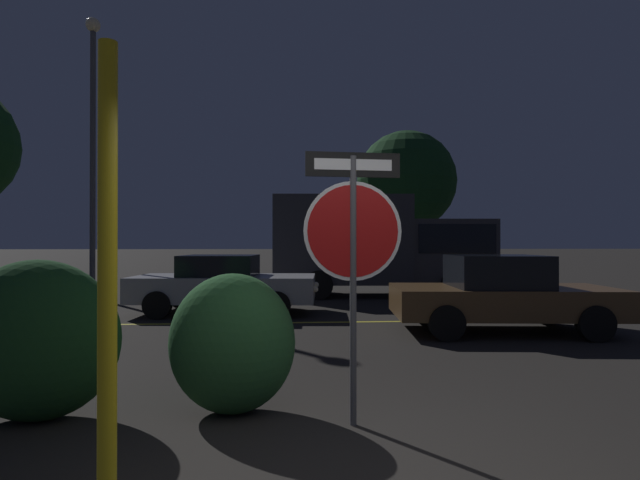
{
  "coord_description": "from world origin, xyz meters",
  "views": [
    {
      "loc": [
        -0.62,
        -3.07,
        1.62
      ],
      "look_at": [
        -0.12,
        4.25,
        1.67
      ],
      "focal_mm": 28.0,
      "sensor_mm": 36.0,
      "label": 1
    }
  ],
  "objects_px": {
    "passing_car_3": "(501,294)",
    "street_lamp": "(93,128)",
    "yellow_pole_left": "(107,278)",
    "hedge_bush_2": "(233,343)",
    "passing_car_2": "(224,284)",
    "stop_sign": "(353,233)",
    "hedge_bush_1": "(37,340)",
    "delivery_truck": "(381,244)",
    "tree_1": "(406,181)"
  },
  "relations": [
    {
      "from": "passing_car_3",
      "to": "street_lamp",
      "type": "distance_m",
      "value": 12.14
    },
    {
      "from": "yellow_pole_left",
      "to": "hedge_bush_2",
      "type": "xyz_separation_m",
      "value": [
        0.55,
        1.75,
        -0.75
      ]
    },
    {
      "from": "passing_car_2",
      "to": "passing_car_3",
      "type": "distance_m",
      "value": 6.0
    },
    {
      "from": "passing_car_2",
      "to": "street_lamp",
      "type": "relative_size",
      "value": 0.52
    },
    {
      "from": "stop_sign",
      "to": "passing_car_3",
      "type": "xyz_separation_m",
      "value": [
        3.31,
        4.43,
        -1.02
      ]
    },
    {
      "from": "hedge_bush_1",
      "to": "hedge_bush_2",
      "type": "relative_size",
      "value": 1.12
    },
    {
      "from": "hedge_bush_2",
      "to": "street_lamp",
      "type": "xyz_separation_m",
      "value": [
        -5.15,
        10.18,
        4.33
      ]
    },
    {
      "from": "stop_sign",
      "to": "hedge_bush_1",
      "type": "xyz_separation_m",
      "value": [
        -2.87,
        0.3,
        -0.98
      ]
    },
    {
      "from": "stop_sign",
      "to": "yellow_pole_left",
      "type": "relative_size",
      "value": 0.86
    },
    {
      "from": "yellow_pole_left",
      "to": "hedge_bush_2",
      "type": "height_order",
      "value": "yellow_pole_left"
    },
    {
      "from": "passing_car_2",
      "to": "hedge_bush_1",
      "type": "bearing_deg",
      "value": -2.68
    },
    {
      "from": "passing_car_2",
      "to": "street_lamp",
      "type": "xyz_separation_m",
      "value": [
        -4.23,
        3.37,
        4.31
      ]
    },
    {
      "from": "stop_sign",
      "to": "delivery_truck",
      "type": "distance_m",
      "value": 11.0
    },
    {
      "from": "hedge_bush_1",
      "to": "passing_car_3",
      "type": "distance_m",
      "value": 7.43
    },
    {
      "from": "yellow_pole_left",
      "to": "street_lamp",
      "type": "relative_size",
      "value": 0.34
    },
    {
      "from": "passing_car_2",
      "to": "tree_1",
      "type": "distance_m",
      "value": 12.16
    },
    {
      "from": "passing_car_3",
      "to": "street_lamp",
      "type": "relative_size",
      "value": 0.5
    },
    {
      "from": "stop_sign",
      "to": "yellow_pole_left",
      "type": "bearing_deg",
      "value": -144.8
    },
    {
      "from": "passing_car_2",
      "to": "street_lamp",
      "type": "height_order",
      "value": "street_lamp"
    },
    {
      "from": "stop_sign",
      "to": "tree_1",
      "type": "relative_size",
      "value": 0.38
    },
    {
      "from": "hedge_bush_1",
      "to": "tree_1",
      "type": "bearing_deg",
      "value": 65.69
    },
    {
      "from": "delivery_truck",
      "to": "stop_sign",
      "type": "bearing_deg",
      "value": -8.86
    },
    {
      "from": "delivery_truck",
      "to": "tree_1",
      "type": "bearing_deg",
      "value": 162.73
    },
    {
      "from": "tree_1",
      "to": "hedge_bush_1",
      "type": "bearing_deg",
      "value": -114.31
    },
    {
      "from": "passing_car_3",
      "to": "tree_1",
      "type": "bearing_deg",
      "value": 179.39
    },
    {
      "from": "hedge_bush_2",
      "to": "delivery_truck",
      "type": "relative_size",
      "value": 0.2
    },
    {
      "from": "hedge_bush_1",
      "to": "passing_car_3",
      "type": "relative_size",
      "value": 0.36
    },
    {
      "from": "yellow_pole_left",
      "to": "street_lamp",
      "type": "distance_m",
      "value": 13.27
    },
    {
      "from": "delivery_truck",
      "to": "passing_car_3",
      "type": "bearing_deg",
      "value": 12.2
    },
    {
      "from": "tree_1",
      "to": "stop_sign",
      "type": "bearing_deg",
      "value": -105.23
    },
    {
      "from": "street_lamp",
      "to": "hedge_bush_2",
      "type": "bearing_deg",
      "value": -63.17
    },
    {
      "from": "delivery_truck",
      "to": "tree_1",
      "type": "height_order",
      "value": "tree_1"
    },
    {
      "from": "hedge_bush_1",
      "to": "tree_1",
      "type": "distance_m",
      "value": 18.39
    },
    {
      "from": "tree_1",
      "to": "hedge_bush_2",
      "type": "bearing_deg",
      "value": -109.09
    },
    {
      "from": "hedge_bush_2",
      "to": "delivery_truck",
      "type": "height_order",
      "value": "delivery_truck"
    },
    {
      "from": "yellow_pole_left",
      "to": "tree_1",
      "type": "height_order",
      "value": "tree_1"
    },
    {
      "from": "passing_car_3",
      "to": "passing_car_2",
      "type": "bearing_deg",
      "value": -112.11
    },
    {
      "from": "hedge_bush_2",
      "to": "passing_car_2",
      "type": "xyz_separation_m",
      "value": [
        -0.92,
        6.8,
        0.01
      ]
    },
    {
      "from": "hedge_bush_2",
      "to": "passing_car_2",
      "type": "height_order",
      "value": "passing_car_2"
    },
    {
      "from": "stop_sign",
      "to": "yellow_pole_left",
      "type": "height_order",
      "value": "yellow_pole_left"
    },
    {
      "from": "hedge_bush_1",
      "to": "street_lamp",
      "type": "relative_size",
      "value": 0.18
    },
    {
      "from": "hedge_bush_2",
      "to": "tree_1",
      "type": "distance_m",
      "value": 17.69
    },
    {
      "from": "hedge_bush_1",
      "to": "tree_1",
      "type": "height_order",
      "value": "tree_1"
    },
    {
      "from": "yellow_pole_left",
      "to": "hedge_bush_1",
      "type": "distance_m",
      "value": 2.17
    },
    {
      "from": "hedge_bush_1",
      "to": "passing_car_2",
      "type": "relative_size",
      "value": 0.35
    },
    {
      "from": "hedge_bush_2",
      "to": "hedge_bush_1",
      "type": "bearing_deg",
      "value": -177.52
    },
    {
      "from": "hedge_bush_1",
      "to": "passing_car_3",
      "type": "bearing_deg",
      "value": 33.75
    },
    {
      "from": "passing_car_3",
      "to": "yellow_pole_left",
      "type": "bearing_deg",
      "value": -35.38
    },
    {
      "from": "yellow_pole_left",
      "to": "delivery_truck",
      "type": "relative_size",
      "value": 0.42
    },
    {
      "from": "hedge_bush_2",
      "to": "passing_car_3",
      "type": "xyz_separation_m",
      "value": [
        4.41,
        4.05,
        0.02
      ]
    }
  ]
}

